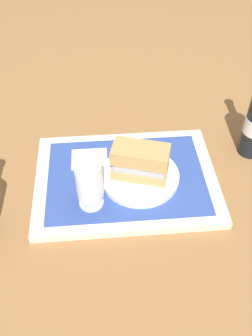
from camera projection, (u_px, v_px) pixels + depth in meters
The scene contains 7 objects.
ground_plane at pixel (126, 182), 0.92m from camera, with size 3.00×3.00×0.00m, color olive.
tray at pixel (126, 179), 0.92m from camera, with size 0.44×0.32×0.02m, color beige.
placemat at pixel (126, 176), 0.91m from camera, with size 0.38×0.27×0.00m, color #2D4793.
plate at pixel (140, 176), 0.90m from camera, with size 0.19×0.19×0.01m, color white.
sandwich at pixel (139, 161), 0.86m from camera, with size 0.14×0.10×0.08m.
beer_glass at pixel (89, 183), 0.80m from camera, with size 0.06×0.06×0.12m.
napkin_folded at pixel (90, 159), 0.95m from camera, with size 0.09×0.07×0.01m, color white.
Camera 1 is at (0.05, 0.62, 0.69)m, focal length 39.90 mm.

